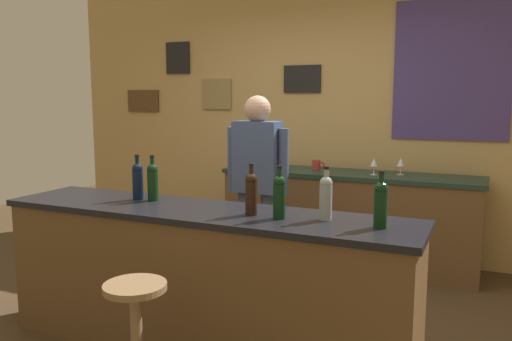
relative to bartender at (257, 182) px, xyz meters
name	(u,v)px	position (x,y,z in m)	size (l,w,h in m)	color
ground_plane	(232,324)	(0.06, -0.58, -0.94)	(10.00, 10.00, 0.00)	#4C3823
back_wall	(323,116)	(0.08, 1.45, 0.48)	(6.00, 0.09, 2.80)	tan
bar_counter	(203,280)	(0.06, -0.98, -0.47)	(2.69, 0.60, 0.92)	brown
side_counter	(348,219)	(0.46, 1.07, -0.48)	(2.42, 0.56, 0.90)	brown
bartender	(257,182)	(0.00, 0.00, 0.00)	(0.52, 0.21, 1.62)	#384766
bar_stool	(136,325)	(0.08, -1.67, -0.48)	(0.32, 0.32, 0.68)	olive
wine_bottle_a	(138,180)	(-0.48, -0.89, 0.12)	(0.07, 0.07, 0.31)	black
wine_bottle_b	(153,180)	(-0.37, -0.88, 0.12)	(0.07, 0.07, 0.31)	black
wine_bottle_c	(251,192)	(0.41, -0.98, 0.12)	(0.07, 0.07, 0.31)	black
wine_bottle_d	(279,195)	(0.59, -1.00, 0.12)	(0.07, 0.07, 0.31)	black
wine_bottle_e	(326,196)	(0.84, -0.93, 0.12)	(0.07, 0.07, 0.31)	#999E99
wine_bottle_f	(381,203)	(1.16, -0.98, 0.12)	(0.07, 0.07, 0.31)	black
wine_glass_a	(374,163)	(0.71, 1.02, 0.07)	(0.07, 0.07, 0.16)	silver
wine_glass_b	(401,163)	(0.93, 1.13, 0.07)	(0.07, 0.07, 0.16)	silver
coffee_mug	(317,165)	(0.13, 1.12, 0.01)	(0.13, 0.08, 0.09)	#B2332D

